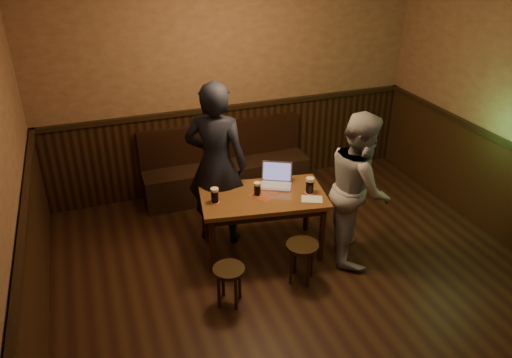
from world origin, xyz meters
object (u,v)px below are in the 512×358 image
Objects in this scene: bench at (226,172)px; person_grey at (359,188)px; pint_mid at (257,189)px; pint_right at (310,185)px; pub_table at (263,202)px; person_suit at (216,165)px; laptop at (276,179)px; pint_left at (215,195)px; stool_right at (302,252)px; stool_left at (229,275)px.

person_grey is (0.92, -1.80, 0.52)m from bench.
pint_right reaches higher than pint_mid.
pint_mid is 1.06m from person_grey.
pub_table is 0.76× the size of person_suit.
pint_right is 0.10× the size of person_suit.
person_grey is (0.70, -0.57, 0.06)m from laptop.
bench is 13.32× the size of pint_left.
pint_left is at bearing -173.32° from pub_table.
pint_left reaches higher than pint_mid.
person_suit is (-0.88, 0.54, 0.14)m from pint_right.
pub_table is at bearing 88.51° from person_grey.
bench is 2.09m from person_grey.
bench is 1.34m from laptop.
pint_right is at bearing 59.42° from stool_right.
stool_right is at bearing -42.88° from pint_left.
person_suit is at bearing 148.58° from pint_right.
stool_right is (0.79, 0.08, 0.02)m from stool_left.
person_suit reaches higher than person_grey.
pint_left is 1.02m from pint_right.
pint_right is (0.54, -0.14, 0.01)m from pint_mid.
stool_left is 0.98× the size of laptop.
pub_table is (-0.00, -1.41, 0.30)m from bench.
bench reaches higher than pint_left.
bench is 5.22× the size of laptop.
laptop is 0.90m from person_grey.
person_grey is at bearing 178.98° from person_suit.
bench is 1.47m from pint_mid.
pub_table is at bearing 164.06° from person_suit.
pub_table is 7.95× the size of pint_right.
stool_left is at bearing 109.51° from person_suit.
stool_left is 2.71× the size of pint_mid.
pint_left is 0.09× the size of person_suit.
laptop reaches higher than pub_table.
laptop is at bearing -79.84° from bench.
stool_right is at bearing -64.48° from pub_table.
pint_mid is at bearing 165.50° from pint_right.
person_grey is (0.74, 0.24, 0.47)m from stool_right.
stool_right is 1.06× the size of laptop.
person_suit is (-0.33, 0.39, 0.16)m from pint_mid.
stool_right is 2.91× the size of pint_mid.
pub_table is 8.63× the size of pint_left.
pint_right is at bearing -14.50° from pint_mid.
person_suit reaches higher than pint_mid.
pint_mid is at bearing 110.58° from stool_right.
pint_left reaches higher than pub_table.
bench is at bearing 87.59° from pint_mid.
person_suit is at bearing 118.89° from stool_right.
pint_mid is at bearing 174.72° from pub_table.
pint_left is 0.46m from pint_mid.
pint_left is at bearing -141.24° from laptop.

